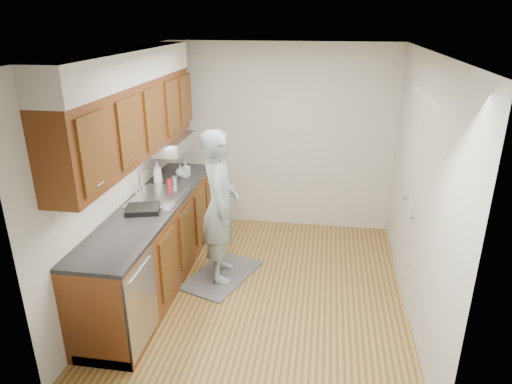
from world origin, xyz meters
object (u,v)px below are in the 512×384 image
Objects in this scene: soap_bottle_b at (186,169)px; soap_bottle_c at (180,171)px; person at (220,197)px; dish_rack at (143,209)px; soda_can at (169,184)px; steel_can at (175,181)px; soap_bottle_a at (157,172)px.

soap_bottle_b reaches higher than soap_bottle_c.
person is 0.81m from dish_rack.
soda_can is at bearing -99.71° from soap_bottle_b.
soap_bottle_c is at bearing -175.78° from soap_bottle_b.
soda_can is (0.00, -0.40, -0.02)m from soap_bottle_c.
soap_bottle_c is 1.33× the size of steel_can.
soap_bottle_b is (-0.59, 0.69, 0.05)m from person.
soap_bottle_c is (-0.07, -0.01, -0.02)m from soap_bottle_b.
soap_bottle_c is at bearing 90.20° from soda_can.
person is 17.02× the size of steel_can.
soda_can is at bearing -89.80° from soap_bottle_c.
steel_can is at bearing 71.29° from soda_can.
person reaches higher than dish_rack.
soap_bottle_a is 2.52× the size of steel_can.
soap_bottle_a is at bearing 53.05° from person.
soap_bottle_b is at bearing 80.29° from soda_can.
person reaches higher than soap_bottle_a.
soap_bottle_c is 0.46× the size of dish_rack.
dish_rack is at bearing -93.84° from soda_can.
steel_can is (0.03, -0.31, -0.02)m from soap_bottle_c.
soap_bottle_a is 0.83m from dish_rack.
soap_bottle_a is 0.23m from steel_can.
soap_bottle_b is 1.79× the size of soda_can.
soap_bottle_a reaches higher than soda_can.
soap_bottle_c is (0.18, 0.28, -0.07)m from soap_bottle_a.
soap_bottle_c is at bearing 57.50° from soap_bottle_a.
person is 0.73m from steel_can.
soap_bottle_a is at bearing 146.30° from soda_can.
person reaches higher than steel_can.
soap_bottle_b is at bearing 67.76° from dish_rack.
person reaches higher than soda_can.
soda_can is 0.10m from steel_can.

